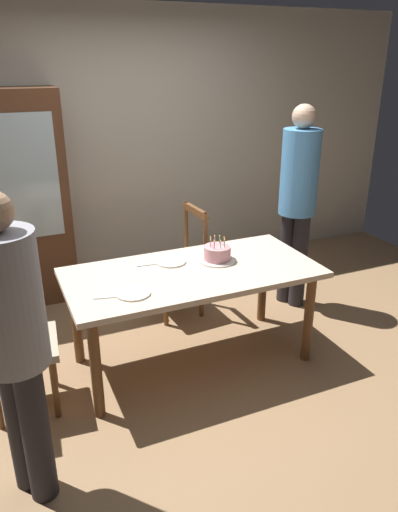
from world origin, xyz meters
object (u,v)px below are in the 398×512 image
Objects in this scene: plate_near_celebrant at (133,293)px; person_guest at (298,196)px; china_cabinet at (3,203)px; birthday_cake at (217,254)px; chair_upholstered at (4,337)px; dining_table at (193,282)px; plate_far_side at (171,262)px; chair_spindle_back at (178,264)px; person_celebrant at (13,338)px.

person_guest reaches higher than plate_near_celebrant.
birthday_cake is at bearing -47.05° from china_cabinet.
chair_upholstered is at bearing -167.55° from person_guest.
person_guest reaches higher than dining_table.
birthday_cake is 0.34m from plate_far_side.
chair_spindle_back is 2.11m from person_celebrant.
chair_spindle_back is at bearing 76.36° from dining_table.
chair_upholstered reaches higher than dining_table.
chair_upholstered reaches higher than plate_near_celebrant.
plate_near_celebrant is 1.88m from china_cabinet.
birthday_cake is 0.29× the size of chair_upholstered.
dining_table is 0.53m from plate_near_celebrant.
dining_table is 8.05× the size of plate_far_side.
chair_upholstered is at bearing 94.31° from person_celebrant.
person_guest is (1.29, 0.32, 0.27)m from plate_far_side.
person_celebrant is at bearing -149.93° from birthday_cake.
china_cabinet is at bearing 127.45° from plate_far_side.
birthday_cake is 0.16× the size of person_guest.
birthday_cake is at bearing 21.25° from plate_near_celebrant.
plate_near_celebrant is at bearing 37.44° from person_celebrant.
plate_near_celebrant is at bearing -158.75° from birthday_cake.
plate_far_side is 1.73m from china_cabinet.
plate_far_side is 1.49m from person_celebrant.
person_celebrant is 2.31m from china_cabinet.
chair_spindle_back is at bearing 94.49° from birthday_cake.
chair_spindle_back is (0.67, 0.94, -0.29)m from plate_near_celebrant.
plate_far_side is 0.12× the size of person_guest.
dining_table is 1.95m from china_cabinet.
person_guest reaches higher than plate_far_side.
dining_table is 1.86× the size of chair_spindle_back.
china_cabinet reaches higher than dining_table.
plate_far_side is 0.12× the size of china_cabinet.
dining_table is 0.23m from plate_far_side.
chair_spindle_back is at bearing 166.75° from person_guest.
person_celebrant is (-1.40, -1.50, 0.46)m from chair_spindle_back.
chair_upholstered is 2.58m from person_guest.
china_cabinet is (0.09, 2.31, 0.03)m from person_celebrant.
person_celebrant is at bearing -148.28° from dining_table.
plate_near_celebrant is 0.23× the size of chair_upholstered.
plate_near_celebrant is (-0.72, -0.28, -0.05)m from birthday_cake.
plate_far_side is 0.23× the size of chair_upholstered.
dining_table is 1.36m from person_guest.
birthday_cake reaches higher than plate_near_celebrant.
person_celebrant is at bearing -152.45° from person_guest.
person_celebrant reaches higher than chair_spindle_back.
chair_upholstered is at bearing -95.03° from china_cabinet.
birthday_cake is at bearing -85.51° from chair_spindle_back.
chair_spindle_back and chair_upholstered have the same top height.
chair_upholstered is at bearing -169.05° from plate_far_side.
chair_spindle_back is at bearing 64.11° from plate_far_side.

